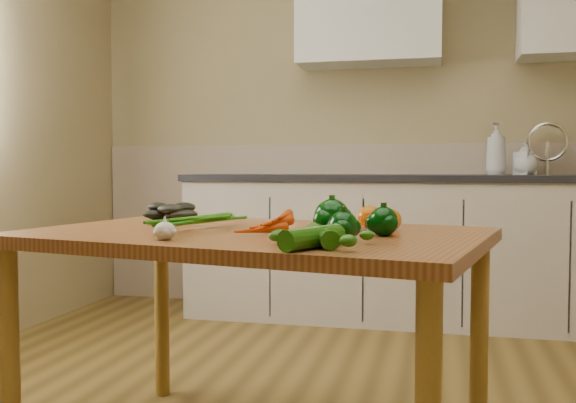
% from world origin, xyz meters
% --- Properties ---
extents(room, '(4.04, 5.04, 2.64)m').
position_xyz_m(room, '(0.00, 0.17, 1.25)').
color(room, brown).
rests_on(room, ground).
extents(counter_run, '(2.84, 0.64, 1.14)m').
position_xyz_m(counter_run, '(0.21, 2.19, 0.46)').
color(counter_run, '#BEB09E').
rests_on(counter_run, ground).
extents(upper_cabinets, '(2.15, 0.35, 0.70)m').
position_xyz_m(upper_cabinets, '(0.51, 2.32, 1.95)').
color(upper_cabinets, silver).
rests_on(upper_cabinets, room).
extents(table, '(1.54, 1.15, 0.74)m').
position_xyz_m(table, '(-0.22, 0.12, 0.66)').
color(table, brown).
rests_on(table, ground).
extents(soap_bottle_a, '(0.16, 0.16, 0.32)m').
position_xyz_m(soap_bottle_a, '(0.68, 2.29, 1.06)').
color(soap_bottle_a, silver).
rests_on(soap_bottle_a, counter_run).
extents(soap_bottle_b, '(0.13, 0.13, 0.21)m').
position_xyz_m(soap_bottle_b, '(0.84, 2.31, 1.00)').
color(soap_bottle_b, silver).
rests_on(soap_bottle_b, counter_run).
extents(soap_bottle_c, '(0.20, 0.20, 0.18)m').
position_xyz_m(soap_bottle_c, '(0.85, 2.31, 0.99)').
color(soap_bottle_c, silver).
rests_on(soap_bottle_c, counter_run).
extents(carrot_bunch, '(0.29, 0.25, 0.07)m').
position_xyz_m(carrot_bunch, '(-0.22, 0.09, 0.78)').
color(carrot_bunch, '#D73E05').
rests_on(carrot_bunch, table).
extents(leafy_greens, '(0.20, 0.18, 0.10)m').
position_xyz_m(leafy_greens, '(-0.61, 0.44, 0.79)').
color(leafy_greens, black).
rests_on(leafy_greens, table).
extents(garlic_bulb, '(0.06, 0.06, 0.05)m').
position_xyz_m(garlic_bulb, '(-0.38, -0.19, 0.77)').
color(garlic_bulb, silver).
rests_on(garlic_bulb, table).
extents(pepper_a, '(0.11, 0.11, 0.11)m').
position_xyz_m(pepper_a, '(0.05, 0.02, 0.80)').
color(pepper_a, '#023105').
rests_on(pepper_a, table).
extents(pepper_b, '(0.08, 0.08, 0.08)m').
position_xyz_m(pepper_b, '(0.19, 0.06, 0.79)').
color(pepper_b, '#023105').
rests_on(pepper_b, table).
extents(pepper_c, '(0.08, 0.08, 0.08)m').
position_xyz_m(pepper_c, '(0.10, -0.10, 0.78)').
color(pepper_c, '#023105').
rests_on(pepper_c, table).
extents(tomato_a, '(0.08, 0.08, 0.07)m').
position_xyz_m(tomato_a, '(0.04, 0.22, 0.78)').
color(tomato_a, '#8F1102').
rests_on(tomato_a, table).
extents(tomato_b, '(0.08, 0.08, 0.07)m').
position_xyz_m(tomato_b, '(0.13, 0.29, 0.78)').
color(tomato_b, '#C35804').
rests_on(tomato_b, table).
extents(tomato_c, '(0.07, 0.07, 0.07)m').
position_xyz_m(tomato_c, '(0.20, 0.21, 0.78)').
color(tomato_c, '#C35804').
rests_on(tomato_c, table).
extents(zucchini_a, '(0.13, 0.24, 0.05)m').
position_xyz_m(zucchini_a, '(0.06, -0.20, 0.77)').
color(zucchini_a, '#164C08').
rests_on(zucchini_a, table).
extents(zucchini_b, '(0.14, 0.21, 0.05)m').
position_xyz_m(zucchini_b, '(0.05, -0.28, 0.77)').
color(zucchini_b, '#164C08').
rests_on(zucchini_b, table).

